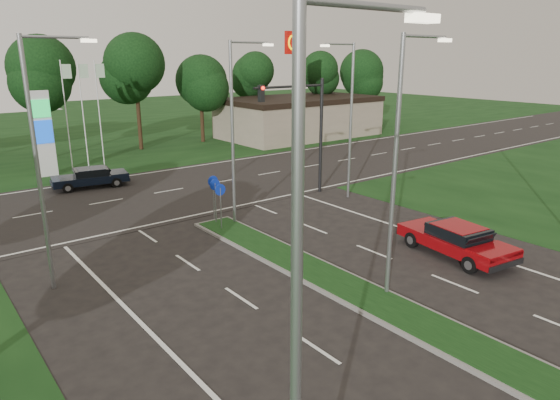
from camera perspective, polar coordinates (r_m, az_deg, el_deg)
ground at (r=15.50m, az=28.03°, el=-18.37°), size 160.00×160.00×0.00m
verge_far at (r=61.31m, az=-26.30°, el=6.77°), size 160.00×50.00×0.02m
cross_road at (r=32.12m, az=-14.19°, el=0.71°), size 160.00×12.00×0.02m
median_kerb at (r=17.06m, az=15.54°, el=-13.37°), size 2.00×26.00×0.12m
commercial_building at (r=53.43m, az=2.24°, el=9.42°), size 16.00×9.00×4.00m
streetlight_median_near at (r=17.23m, az=13.48°, el=4.94°), size 2.53×0.22×9.00m
streetlight_median_far at (r=24.63m, az=-5.08°, el=8.61°), size 2.53×0.22×9.00m
streetlight_left_near at (r=6.82m, az=3.21°, el=-12.17°), size 2.53×0.22×9.00m
streetlight_left_far at (r=19.19m, az=-25.58°, el=4.92°), size 2.53×0.22×9.00m
streetlight_right_far at (r=29.57m, az=7.86°, el=9.79°), size 2.53×0.22×9.00m
traffic_signal at (r=29.97m, az=2.88°, el=9.18°), size 5.10×0.42×7.00m
median_signs at (r=25.11m, az=-7.30°, el=0.85°), size 1.16×1.76×2.38m
gas_pylon at (r=38.82m, az=-25.25°, el=7.11°), size 5.80×1.26×8.00m
mcdonalds_sign at (r=47.39m, az=1.75°, el=15.82°), size 2.20×0.47×10.40m
treeline_far at (r=46.14m, az=-23.08°, el=13.13°), size 6.00×6.00×9.90m
red_sedan at (r=22.70m, az=19.48°, el=-4.25°), size 2.74×5.24×1.38m
navy_sedan at (r=34.75m, az=-20.85°, el=2.46°), size 4.88×2.63×1.27m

